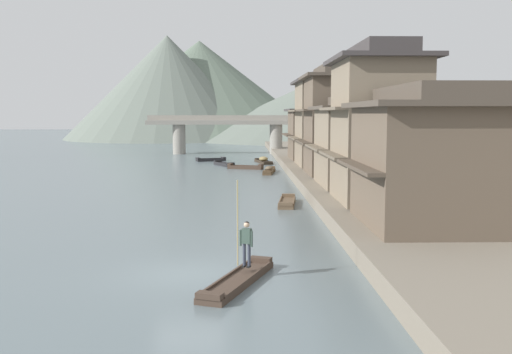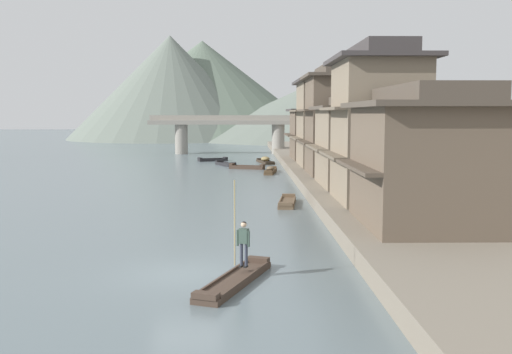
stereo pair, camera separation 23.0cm
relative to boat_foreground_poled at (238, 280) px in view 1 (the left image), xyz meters
The scene contains 20 objects.
ground_plane 2.18m from the boat_foreground_poled, 143.46° to the left, with size 400.00×400.00×0.00m, color slate.
riverbank_right 34.06m from the boat_foreground_poled, 66.75° to the left, with size 18.00×110.00×0.76m, color slate.
boat_foreground_poled is the anchor object (origin of this frame).
boatman_person 1.52m from the boat_foreground_poled, 70.54° to the left, with size 0.55×0.35×3.04m.
boat_moored_nearest 52.23m from the boat_foreground_poled, 93.85° to the left, with size 3.70×2.28×0.45m.
boat_moored_second 49.31m from the boat_foreground_poled, 86.81° to the left, with size 2.02×5.43×0.74m.
boat_moored_third 41.70m from the boat_foreground_poled, 89.19° to the left, with size 3.77×2.11×0.54m.
boat_moored_far 37.60m from the boat_foreground_poled, 85.66° to the left, with size 1.49×4.86×0.65m.
boat_midriver_drifting 17.61m from the boat_foreground_poled, 80.18° to the left, with size 1.43×4.15×0.44m.
boat_midriver_upstream 45.60m from the boat_foreground_poled, 92.18° to the left, with size 2.45×4.04×0.49m.
house_waterfront_nearest 11.17m from the boat_foreground_poled, 37.20° to the left, with size 6.80×8.08×6.14m.
house_waterfront_second 16.60m from the boat_foreground_poled, 60.52° to the left, with size 5.58×7.02×8.74m.
house_waterfront_tall 23.10m from the boat_foreground_poled, 68.86° to the left, with size 6.43×8.09×6.14m.
house_waterfront_narrow 30.61m from the boat_foreground_poled, 75.17° to the left, with size 5.44×7.30×8.74m.
house_waterfront_far 38.52m from the boat_foreground_poled, 77.49° to the left, with size 6.53×8.31×8.74m.
house_waterfront_end 46.90m from the boat_foreground_poled, 79.77° to the left, with size 6.58×8.22×6.14m.
stone_bridge 65.21m from the boat_foreground_poled, 91.54° to the left, with size 22.93×2.40×5.47m.
hill_far_west 119.09m from the boat_foreground_poled, 97.99° to the left, with size 46.53×46.53×23.29m, color slate.
hill_far_centre 127.76m from the boat_foreground_poled, 94.44° to the left, with size 61.42×61.42×23.24m, color #5B6B5B.
hill_far_east 114.87m from the boat_foreground_poled, 81.01° to the left, with size 60.02×60.02×13.48m, color slate.
Camera 1 is at (1.85, -20.70, 5.68)m, focal length 41.67 mm.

